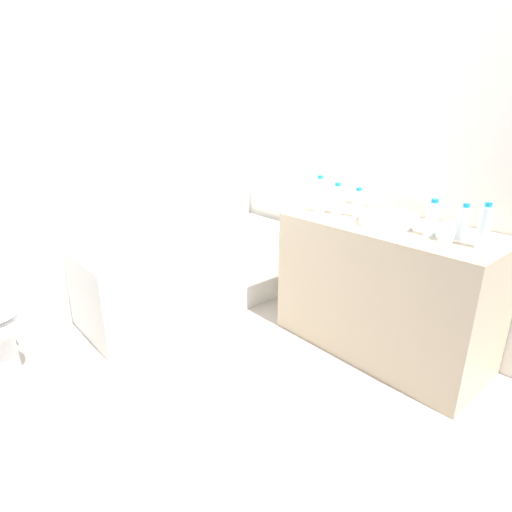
# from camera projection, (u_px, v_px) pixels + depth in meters

# --- Properties ---
(ground_plane) EXTENTS (3.90, 3.90, 0.00)m
(ground_plane) POSITION_uv_depth(u_px,v_px,m) (195.00, 382.00, 2.38)
(ground_plane) COLOR #9E9389
(wall_back_tiled) EXTENTS (3.30, 0.10, 2.38)m
(wall_back_tiled) POSITION_uv_depth(u_px,v_px,m) (89.00, 157.00, 2.85)
(wall_back_tiled) COLOR silver
(wall_back_tiled) RESTS_ON ground_plane
(wall_right_mirror) EXTENTS (0.10, 2.79, 2.38)m
(wall_right_mirror) POSITION_uv_depth(u_px,v_px,m) (364.00, 157.00, 2.90)
(wall_right_mirror) COLOR silver
(wall_right_mirror) RESTS_ON ground_plane
(bathtub) EXTENTS (1.65, 0.69, 1.36)m
(bathtub) POSITION_uv_depth(u_px,v_px,m) (190.00, 269.00, 3.20)
(bathtub) COLOR silver
(bathtub) RESTS_ON ground_plane
(vanity_counter) EXTENTS (0.61, 1.31, 0.85)m
(vanity_counter) POSITION_uv_depth(u_px,v_px,m) (384.00, 289.00, 2.60)
(vanity_counter) COLOR tan
(vanity_counter) RESTS_ON ground_plane
(sink_basin) EXTENTS (0.35, 0.35, 0.07)m
(sink_basin) POSITION_uv_depth(u_px,v_px,m) (388.00, 219.00, 2.45)
(sink_basin) COLOR white
(sink_basin) RESTS_ON vanity_counter
(sink_faucet) EXTENTS (0.10, 0.15, 0.08)m
(sink_faucet) POSITION_uv_depth(u_px,v_px,m) (406.00, 214.00, 2.58)
(sink_faucet) COLOR #A5A5AA
(sink_faucet) RESTS_ON vanity_counter
(water_bottle_0) EXTENTS (0.07, 0.07, 0.21)m
(water_bottle_0) POSITION_uv_depth(u_px,v_px,m) (432.00, 219.00, 2.20)
(water_bottle_0) COLOR silver
(water_bottle_0) RESTS_ON vanity_counter
(water_bottle_1) EXTENTS (0.06, 0.06, 0.23)m
(water_bottle_1) POSITION_uv_depth(u_px,v_px,m) (484.00, 227.00, 2.00)
(water_bottle_1) COLOR silver
(water_bottle_1) RESTS_ON vanity_counter
(water_bottle_2) EXTENTS (0.06, 0.06, 0.20)m
(water_bottle_2) POSITION_uv_depth(u_px,v_px,m) (463.00, 223.00, 2.13)
(water_bottle_2) COLOR silver
(water_bottle_2) RESTS_ON vanity_counter
(water_bottle_3) EXTENTS (0.07, 0.07, 0.21)m
(water_bottle_3) POSITION_uv_depth(u_px,v_px,m) (337.00, 200.00, 2.67)
(water_bottle_3) COLOR silver
(water_bottle_3) RESTS_ON vanity_counter
(water_bottle_4) EXTENTS (0.07, 0.07, 0.25)m
(water_bottle_4) POSITION_uv_depth(u_px,v_px,m) (319.00, 195.00, 2.71)
(water_bottle_4) COLOR silver
(water_bottle_4) RESTS_ON vanity_counter
(water_bottle_5) EXTENTS (0.06, 0.06, 0.19)m
(water_bottle_5) POSITION_uv_depth(u_px,v_px,m) (358.00, 204.00, 2.59)
(water_bottle_5) COLOR silver
(water_bottle_5) RESTS_ON vanity_counter
(drinking_glass_0) EXTENTS (0.08, 0.08, 0.10)m
(drinking_glass_0) POSITION_uv_depth(u_px,v_px,m) (447.00, 232.00, 2.13)
(drinking_glass_0) COLOR white
(drinking_glass_0) RESTS_ON vanity_counter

